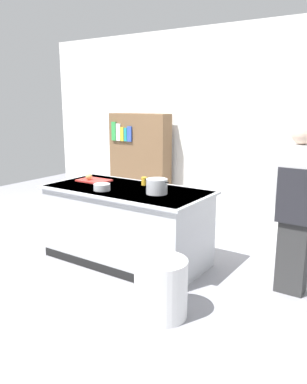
# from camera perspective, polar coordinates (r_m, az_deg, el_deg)

# --- Properties ---
(ground_plane) EXTENTS (10.00, 10.00, 0.00)m
(ground_plane) POSITION_cam_1_polar(r_m,az_deg,el_deg) (4.85, -3.83, -9.90)
(ground_plane) COLOR gray
(back_wall) EXTENTS (6.40, 0.12, 3.00)m
(back_wall) POSITION_cam_1_polar(r_m,az_deg,el_deg) (6.26, 7.99, 9.42)
(back_wall) COLOR white
(back_wall) RESTS_ON ground_plane
(counter_island) EXTENTS (1.98, 0.98, 0.90)m
(counter_island) POSITION_cam_1_polar(r_m,az_deg,el_deg) (4.68, -3.92, -4.66)
(counter_island) COLOR #B7BABF
(counter_island) RESTS_ON ground_plane
(cutting_board) EXTENTS (0.40, 0.28, 0.02)m
(cutting_board) POSITION_cam_1_polar(r_m,az_deg,el_deg) (5.02, -8.72, 1.69)
(cutting_board) COLOR red
(cutting_board) RESTS_ON counter_island
(onion) EXTENTS (0.08, 0.08, 0.08)m
(onion) POSITION_cam_1_polar(r_m,az_deg,el_deg) (5.01, -9.47, 2.23)
(onion) COLOR tan
(onion) RESTS_ON cutting_board
(stock_pot) EXTENTS (0.30, 0.24, 0.17)m
(stock_pot) POSITION_cam_1_polar(r_m,az_deg,el_deg) (4.28, 0.49, 0.84)
(stock_pot) COLOR #B7BABF
(stock_pot) RESTS_ON counter_island
(mixing_bowl) EXTENTS (0.19, 0.19, 0.07)m
(mixing_bowl) POSITION_cam_1_polar(r_m,az_deg,el_deg) (4.49, -7.58, 0.72)
(mixing_bowl) COLOR #B7BABF
(mixing_bowl) RESTS_ON counter_island
(juice_cup) EXTENTS (0.07, 0.07, 0.10)m
(juice_cup) POSITION_cam_1_polar(r_m,az_deg,el_deg) (4.73, -1.39, 1.61)
(juice_cup) COLOR yellow
(juice_cup) RESTS_ON counter_island
(trash_bin) EXTENTS (0.48, 0.48, 0.53)m
(trash_bin) POSITION_cam_1_polar(r_m,az_deg,el_deg) (3.58, 1.11, -13.90)
(trash_bin) COLOR white
(trash_bin) RESTS_ON ground_plane
(person_chef) EXTENTS (0.38, 0.25, 1.72)m
(person_chef) POSITION_cam_1_polar(r_m,az_deg,el_deg) (4.03, 20.29, -1.81)
(person_chef) COLOR #313131
(person_chef) RESTS_ON ground_plane
(bookshelf) EXTENTS (1.10, 0.31, 1.70)m
(bookshelf) POSITION_cam_1_polar(r_m,az_deg,el_deg) (6.65, -2.02, 4.14)
(bookshelf) COLOR brown
(bookshelf) RESTS_ON ground_plane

